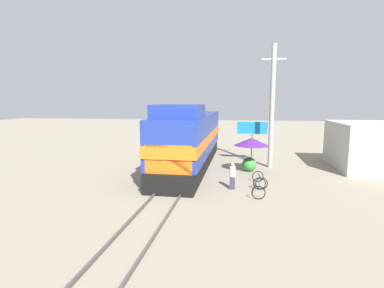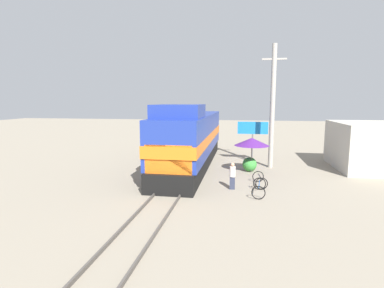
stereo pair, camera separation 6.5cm
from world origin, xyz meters
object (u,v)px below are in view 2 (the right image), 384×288
at_px(bicycle_spare, 260,180).
at_px(utility_pole, 272,106).
at_px(bicycle, 259,188).
at_px(vendor_umbrella, 252,142).
at_px(locomotive, 191,139).
at_px(billboard_sign, 253,131).
at_px(person_bystander, 232,175).

bearing_deg(bicycle_spare, utility_pole, 74.24).
bearing_deg(bicycle, bicycle_spare, -89.61).
relative_size(vendor_umbrella, bicycle_spare, 1.45).
bearing_deg(locomotive, bicycle, -51.95).
bearing_deg(utility_pole, bicycle_spare, -101.58).
height_order(billboard_sign, person_bystander, billboard_sign).
relative_size(utility_pole, vendor_umbrella, 3.69).
xyz_separation_m(locomotive, person_bystander, (3.42, -5.52, -1.32)).
bearing_deg(person_bystander, billboard_sign, 80.43).
distance_m(locomotive, vendor_umbrella, 4.75).
xyz_separation_m(locomotive, bicycle_spare, (5.04, -4.51, -1.80)).
height_order(utility_pole, bicycle, utility_pole).
relative_size(locomotive, vendor_umbrella, 6.30).
xyz_separation_m(utility_pole, bicycle_spare, (-1.09, -5.34, -4.35)).
distance_m(utility_pole, person_bystander, 7.92).
relative_size(vendor_umbrella, billboard_sign, 0.74).
xyz_separation_m(locomotive, utility_pole, (6.14, 0.83, 2.55)).
distance_m(billboard_sign, person_bystander, 8.41).
distance_m(vendor_umbrella, bicycle_spare, 3.88).
height_order(utility_pole, bicycle_spare, utility_pole).
relative_size(utility_pole, bicycle, 4.93).
relative_size(billboard_sign, person_bystander, 2.16).
xyz_separation_m(locomotive, bicycle, (4.90, -6.27, -1.80)).
xyz_separation_m(vendor_umbrella, bicycle_spare, (0.43, -3.37, -1.87)).
bearing_deg(billboard_sign, utility_pole, -52.33).
distance_m(billboard_sign, bicycle_spare, 7.45).
height_order(vendor_umbrella, bicycle, vendor_umbrella).
relative_size(billboard_sign, bicycle_spare, 1.96).
bearing_deg(locomotive, person_bystander, -58.24).
bearing_deg(bicycle_spare, billboard_sign, 87.90).
distance_m(person_bystander, bicycle, 1.73).
bearing_deg(bicycle, billboard_sign, -84.33).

